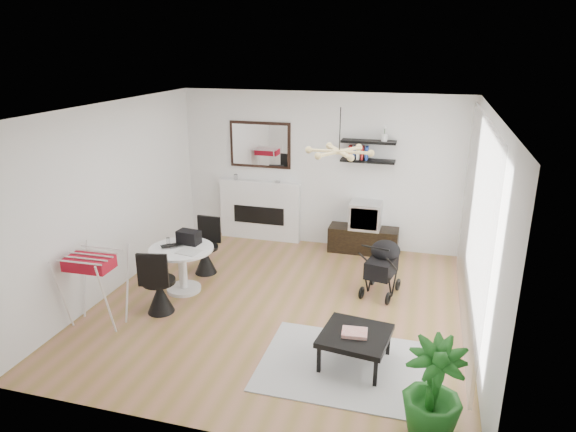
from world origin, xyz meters
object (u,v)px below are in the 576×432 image
(fireplace, at_px, (260,203))
(dining_table, at_px, (182,263))
(stroller, at_px, (382,269))
(drying_rack, at_px, (95,288))
(tv_console, at_px, (363,240))
(coffee_table, at_px, (355,337))
(potted_plant, at_px, (433,390))
(crt_tv, at_px, (366,215))

(fireplace, relative_size, dining_table, 2.34)
(dining_table, xyz_separation_m, stroller, (2.80, 0.72, -0.07))
(dining_table, relative_size, stroller, 1.07)
(drying_rack, height_order, stroller, drying_rack)
(tv_console, bearing_deg, fireplace, 175.83)
(dining_table, height_order, coffee_table, dining_table)
(dining_table, bearing_deg, tv_console, 43.31)
(tv_console, height_order, potted_plant, potted_plant)
(drying_rack, relative_size, coffee_table, 1.21)
(stroller, xyz_separation_m, coffee_table, (-0.11, -1.86, -0.02))
(crt_tv, bearing_deg, potted_plant, -74.65)
(dining_table, relative_size, drying_rack, 0.93)
(tv_console, relative_size, coffee_table, 1.44)
(drying_rack, bearing_deg, crt_tv, 47.01)
(coffee_table, relative_size, potted_plant, 0.84)
(dining_table, bearing_deg, crt_tv, 43.02)
(crt_tv, distance_m, stroller, 1.57)
(fireplace, xyz_separation_m, dining_table, (-0.41, -2.34, -0.24))
(drying_rack, relative_size, potted_plant, 1.02)
(crt_tv, bearing_deg, drying_rack, -131.51)
(potted_plant, bearing_deg, tv_console, 105.59)
(fireplace, distance_m, coffee_table, 4.18)
(potted_plant, bearing_deg, fireplace, 125.28)
(fireplace, bearing_deg, coffee_table, -56.76)
(stroller, relative_size, coffee_table, 1.05)
(drying_rack, height_order, potted_plant, drying_rack)
(fireplace, distance_m, dining_table, 2.39)
(coffee_table, height_order, potted_plant, potted_plant)
(crt_tv, distance_m, dining_table, 3.23)
(drying_rack, xyz_separation_m, coffee_table, (3.31, 0.02, -0.17))
(fireplace, bearing_deg, stroller, -34.12)
(fireplace, height_order, stroller, fireplace)
(stroller, distance_m, coffee_table, 1.86)
(crt_tv, bearing_deg, coffee_table, -84.26)
(fireplace, height_order, tv_console, fireplace)
(stroller, bearing_deg, crt_tv, 118.83)
(tv_console, xyz_separation_m, potted_plant, (1.19, -4.26, 0.27))
(crt_tv, distance_m, drying_rack, 4.49)
(tv_console, relative_size, dining_table, 1.28)
(drying_rack, bearing_deg, coffee_table, -1.14)
(tv_console, xyz_separation_m, stroller, (0.47, -1.48, 0.15))
(crt_tv, height_order, dining_table, crt_tv)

